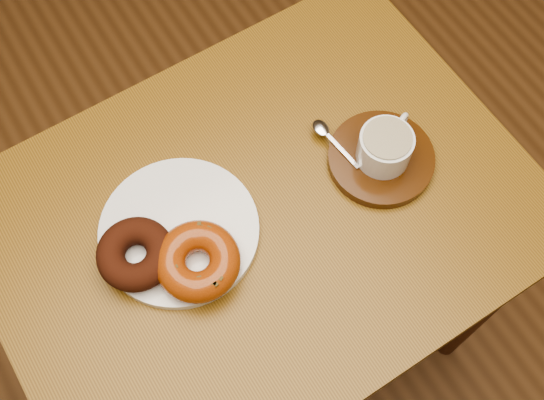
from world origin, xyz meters
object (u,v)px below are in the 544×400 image
coffee_cup (385,146)px  donut_plate (179,231)px  saucer (381,159)px  cafe_table (262,242)px

coffee_cup → donut_plate: bearing=145.2°
saucer → coffee_cup: (0.00, -0.00, 0.04)m
donut_plate → coffee_cup: (0.32, -0.06, 0.04)m
donut_plate → saucer: bearing=-10.1°
saucer → coffee_cup: coffee_cup is taller
donut_plate → saucer: saucer is taller
coffee_cup → cafe_table: bearing=148.6°
cafe_table → coffee_cup: coffee_cup is taller
donut_plate → saucer: (0.32, -0.06, 0.00)m
donut_plate → coffee_cup: coffee_cup is taller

